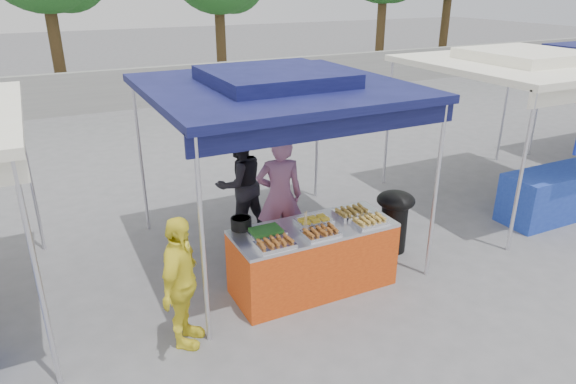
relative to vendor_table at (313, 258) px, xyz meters
name	(u,v)px	position (x,y,z in m)	size (l,w,h in m)	color
ground_plane	(309,283)	(0.00, 0.10, -0.43)	(80.00, 80.00, 0.00)	slate
back_wall	(135,88)	(0.00, 11.10, 0.17)	(40.00, 0.25, 1.20)	gray
main_canopy	(275,86)	(0.00, 1.07, 1.94)	(3.20, 3.20, 2.57)	silver
neighbor_stall_right	(537,114)	(4.50, 0.67, 1.18)	(3.20, 3.20, 2.57)	silver
vendor_table	(313,258)	(0.00, 0.00, 0.00)	(2.00, 0.80, 0.85)	#DC4913
food_tray_fl	(275,244)	(-0.63, -0.24, 0.46)	(0.42, 0.30, 0.07)	white
food_tray_fm	(321,233)	(-0.03, -0.23, 0.46)	(0.42, 0.30, 0.07)	white
food_tray_fr	(370,221)	(0.66, -0.22, 0.46)	(0.42, 0.30, 0.07)	white
food_tray_bl	(266,232)	(-0.60, 0.07, 0.46)	(0.42, 0.30, 0.07)	white
food_tray_bm	(314,221)	(0.05, 0.09, 0.46)	(0.42, 0.30, 0.07)	white
food_tray_br	(352,212)	(0.60, 0.10, 0.46)	(0.42, 0.30, 0.07)	white
cooking_pot	(241,223)	(-0.80, 0.34, 0.50)	(0.25, 0.25, 0.14)	black
skewer_cup	(306,230)	(-0.17, -0.12, 0.48)	(0.08, 0.08, 0.10)	silver
wok_burner	(394,216)	(1.51, 0.36, 0.11)	(0.54, 0.54, 0.90)	black
crate_left	(263,266)	(-0.46, 0.53, -0.28)	(0.48, 0.34, 0.29)	#162EB9
crate_right	(310,246)	(0.38, 0.76, -0.29)	(0.45, 0.31, 0.27)	#162EB9
crate_stacked	(310,229)	(0.38, 0.76, -0.03)	(0.43, 0.30, 0.26)	#162EB9
vendor_woman	(280,197)	(0.01, 0.97, 0.45)	(0.64, 0.42, 1.76)	#9C638A
helper_man	(240,184)	(-0.24, 1.82, 0.39)	(0.79, 0.62, 1.63)	#222227
customer_person	(181,283)	(-1.74, -0.34, 0.31)	(0.86, 0.36, 1.47)	#FFEE38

